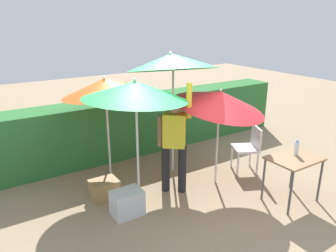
# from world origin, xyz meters

# --- Properties ---
(ground_plane) EXTENTS (24.00, 24.00, 0.00)m
(ground_plane) POSITION_xyz_m (0.00, 0.00, 0.00)
(ground_plane) COLOR #9E8466
(hedge_row) EXTENTS (8.00, 0.70, 1.22)m
(hedge_row) POSITION_xyz_m (0.00, 2.01, 0.61)
(hedge_row) COLOR #2D7033
(hedge_row) RESTS_ON ground_plane
(umbrella_rainbow) EXTENTS (1.62, 1.60, 1.87)m
(umbrella_rainbow) POSITION_xyz_m (0.79, -0.08, 1.53)
(umbrella_rainbow) COLOR silver
(umbrella_rainbow) RESTS_ON ground_plane
(umbrella_orange) EXTENTS (1.51, 1.51, 1.96)m
(umbrella_orange) POSITION_xyz_m (-0.77, 1.08, 1.73)
(umbrella_orange) COLOR silver
(umbrella_orange) RESTS_ON ground_plane
(umbrella_yellow) EXTENTS (1.56, 1.55, 2.05)m
(umbrella_yellow) POSITION_xyz_m (-0.73, 0.03, 1.85)
(umbrella_yellow) COLOR silver
(umbrella_yellow) RESTS_ON ground_plane
(umbrella_navy) EXTENTS (1.67, 1.67, 2.42)m
(umbrella_navy) POSITION_xyz_m (0.35, 0.73, 2.10)
(umbrella_navy) COLOR silver
(umbrella_navy) RESTS_ON ground_plane
(person_vendor) EXTENTS (0.48, 0.42, 1.88)m
(person_vendor) POSITION_xyz_m (-0.03, 0.06, 0.93)
(person_vendor) COLOR black
(person_vendor) RESTS_ON ground_plane
(chair_plastic) EXTENTS (0.59, 0.59, 0.89)m
(chair_plastic) POSITION_xyz_m (1.60, -0.06, 0.51)
(chair_plastic) COLOR silver
(chair_plastic) RESTS_ON ground_plane
(cooler_box) EXTENTS (0.45, 0.33, 0.39)m
(cooler_box) POSITION_xyz_m (-1.02, -0.16, 0.19)
(cooler_box) COLOR silver
(cooler_box) RESTS_ON ground_plane
(crate_cardboard) EXTENTS (0.45, 0.35, 0.30)m
(crate_cardboard) POSITION_xyz_m (-1.13, 0.49, 0.15)
(crate_cardboard) COLOR #9E7A4C
(crate_cardboard) RESTS_ON ground_plane
(folding_table) EXTENTS (0.80, 0.60, 0.76)m
(folding_table) POSITION_xyz_m (1.39, -1.21, 0.66)
(folding_table) COLOR #4C4C51
(folding_table) RESTS_ON ground_plane
(bottle_water) EXTENTS (0.07, 0.07, 0.24)m
(bottle_water) POSITION_xyz_m (1.49, -1.15, 0.87)
(bottle_water) COLOR silver
(bottle_water) RESTS_ON folding_table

